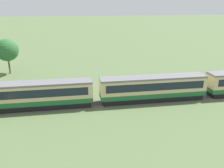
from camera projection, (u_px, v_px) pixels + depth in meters
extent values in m
cylinder|color=black|center=(221.00, 92.00, 43.47)|extent=(0.90, 0.18, 0.90)
cube|color=#1E6033|center=(153.00, 93.00, 40.41)|extent=(18.03, 3.07, 0.80)
cube|color=#D1B784|center=(153.00, 85.00, 39.91)|extent=(18.03, 3.07, 2.28)
cube|color=#192330|center=(153.00, 84.00, 39.88)|extent=(16.58, 3.11, 1.28)
cube|color=slate|center=(154.00, 77.00, 39.50)|extent=(18.03, 2.89, 0.30)
cube|color=black|center=(152.00, 98.00, 40.68)|extent=(17.31, 2.64, 0.88)
cylinder|color=black|center=(187.00, 97.00, 40.96)|extent=(0.90, 0.18, 0.90)
cylinder|color=black|center=(183.00, 94.00, 42.29)|extent=(0.90, 0.18, 0.90)
cylinder|color=black|center=(119.00, 102.00, 39.07)|extent=(0.90, 0.18, 0.90)
cylinder|color=black|center=(118.00, 98.00, 40.41)|extent=(0.90, 0.18, 0.90)
cube|color=#1E6033|center=(35.00, 101.00, 37.35)|extent=(18.03, 3.07, 0.80)
cube|color=#D1B784|center=(34.00, 91.00, 36.86)|extent=(18.03, 3.07, 2.28)
cube|color=#192330|center=(34.00, 91.00, 36.82)|extent=(16.58, 3.11, 1.28)
cube|color=slate|center=(33.00, 84.00, 36.44)|extent=(18.03, 2.89, 0.30)
cube|color=black|center=(36.00, 105.00, 37.62)|extent=(17.31, 2.64, 0.88)
cylinder|color=black|center=(74.00, 105.00, 37.90)|extent=(0.90, 0.18, 0.90)
cylinder|color=black|center=(74.00, 101.00, 39.24)|extent=(0.90, 0.18, 0.90)
cube|color=#665B51|center=(135.00, 101.00, 40.35)|extent=(167.07, 3.60, 0.01)
cube|color=#4C4238|center=(136.00, 103.00, 39.67)|extent=(167.07, 0.12, 0.04)
cube|color=#4C4238|center=(134.00, 100.00, 41.01)|extent=(167.07, 0.12, 0.04)
cylinder|color=brown|center=(9.00, 65.00, 55.85)|extent=(0.39, 0.39, 4.07)
sphere|color=#2D6633|center=(7.00, 50.00, 54.69)|extent=(5.15, 5.15, 5.15)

